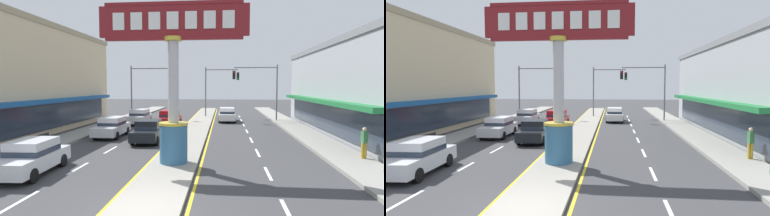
# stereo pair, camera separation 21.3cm
# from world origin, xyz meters

# --- Properties ---
(ground_plane) EXTENTS (160.00, 160.00, 0.00)m
(ground_plane) POSITION_xyz_m (0.00, 0.00, 0.00)
(ground_plane) COLOR #3A3A3D
(median_strip) EXTENTS (2.35, 52.00, 0.14)m
(median_strip) POSITION_xyz_m (0.00, 18.00, 0.07)
(median_strip) COLOR gray
(median_strip) RESTS_ON ground
(sidewalk_left) EXTENTS (2.41, 60.00, 0.18)m
(sidewalk_left) POSITION_xyz_m (-8.98, 16.00, 0.09)
(sidewalk_left) COLOR gray
(sidewalk_left) RESTS_ON ground
(sidewalk_right) EXTENTS (2.41, 60.00, 0.18)m
(sidewalk_right) POSITION_xyz_m (8.98, 16.00, 0.09)
(sidewalk_right) COLOR gray
(sidewalk_right) RESTS_ON ground
(lane_markings) EXTENTS (9.09, 52.00, 0.01)m
(lane_markings) POSITION_xyz_m (0.00, 16.65, 0.00)
(lane_markings) COLOR silver
(lane_markings) RESTS_ON ground
(district_sign) EXTENTS (7.29, 1.45, 7.84)m
(district_sign) POSITION_xyz_m (-0.00, 5.81, 4.02)
(district_sign) COLOR #33668C
(district_sign) RESTS_ON median_strip
(storefront_left) EXTENTS (8.57, 21.86, 9.06)m
(storefront_left) POSITION_xyz_m (-15.11, 16.13, 4.53)
(storefront_left) COLOR beige
(storefront_left) RESTS_ON ground
(traffic_light_left_side) EXTENTS (4.86, 0.46, 6.20)m
(traffic_light_left_side) POSITION_xyz_m (-6.41, 26.19, 4.25)
(traffic_light_left_side) COLOR slate
(traffic_light_left_side) RESTS_ON ground
(traffic_light_right_side) EXTENTS (4.86, 0.46, 6.20)m
(traffic_light_right_side) POSITION_xyz_m (6.41, 25.42, 4.25)
(traffic_light_right_side) COLOR slate
(traffic_light_right_side) RESTS_ON ground
(traffic_light_median_far) EXTENTS (4.20, 0.46, 6.20)m
(traffic_light_median_far) POSITION_xyz_m (1.71, 29.89, 4.19)
(traffic_light_median_far) COLOR slate
(traffic_light_median_far) RESTS_ON ground
(sedan_near_right_lane) EXTENTS (2.00, 4.38, 1.53)m
(sedan_near_right_lane) POSITION_xyz_m (-2.82, 20.90, 0.79)
(sedan_near_right_lane) COLOR maroon
(sedan_near_right_lane) RESTS_ON ground
(sedan_far_right_lane) EXTENTS (1.89, 4.33, 1.53)m
(sedan_far_right_lane) POSITION_xyz_m (-6.12, 14.01, 0.79)
(sedan_far_right_lane) COLOR silver
(sedan_far_right_lane) RESTS_ON ground
(sedan_near_left_lane) EXTENTS (1.98, 4.37, 1.53)m
(sedan_near_left_lane) POSITION_xyz_m (-2.83, 12.23, 0.79)
(sedan_near_left_lane) COLOR black
(sedan_near_left_lane) RESTS_ON ground
(sedan_mid_left_lane) EXTENTS (1.85, 4.31, 1.53)m
(sedan_mid_left_lane) POSITION_xyz_m (2.82, 25.26, 0.79)
(sedan_mid_left_lane) COLOR white
(sedan_mid_left_lane) RESTS_ON ground
(sedan_far_left_oncoming) EXTENTS (2.01, 4.38, 1.53)m
(sedan_far_left_oncoming) POSITION_xyz_m (-6.13, 3.71, 0.79)
(sedan_far_left_oncoming) COLOR silver
(sedan_far_left_oncoming) RESTS_ON ground
(sedan_kerb_right) EXTENTS (1.86, 4.31, 1.53)m
(sedan_kerb_right) POSITION_xyz_m (-6.12, 22.05, 0.79)
(sedan_kerb_right) COLOR silver
(sedan_kerb_right) RESTS_ON ground
(street_bench) EXTENTS (0.48, 1.60, 0.88)m
(street_bench) POSITION_xyz_m (-8.51, 8.19, 0.65)
(street_bench) COLOR #232328
(street_bench) RESTS_ON sidewalk_left
(pedestrian_far_side) EXTENTS (0.28, 0.41, 1.63)m
(pedestrian_far_side) POSITION_xyz_m (9.73, 7.53, 1.10)
(pedestrian_far_side) COLOR gold
(pedestrian_far_side) RESTS_ON sidewalk_right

